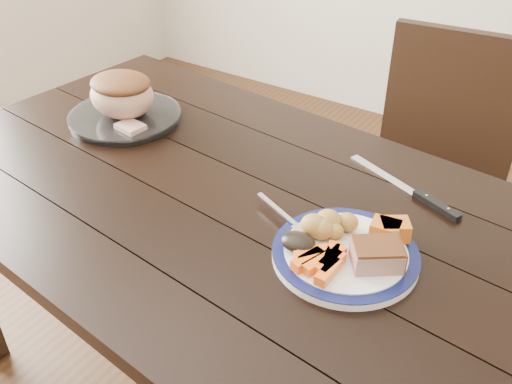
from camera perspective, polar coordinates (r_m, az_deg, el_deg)
The scene contains 14 objects.
dining_table at distance 1.33m, azimuth -2.41°, elevation -3.59°, with size 1.69×1.06×0.75m.
chair_far at distance 1.88m, azimuth 17.43°, elevation 2.32°, with size 0.46×0.47×0.93m.
dinner_plate at distance 1.11m, azimuth 8.91°, elevation -6.23°, with size 0.28×0.28×0.02m, color white.
plate_rim at distance 1.11m, azimuth 8.94°, elevation -5.90°, with size 0.28×0.28×0.02m, color #0D1344.
serving_platter at distance 1.62m, azimuth -12.94°, elevation 7.23°, with size 0.30×0.30×0.02m, color white.
pork_slice at distance 1.07m, azimuth 11.95°, elevation -6.23°, with size 0.09×0.07×0.04m, color tan.
roasted_potatoes at distance 1.13m, azimuth 7.03°, elevation -3.30°, with size 0.10×0.10×0.05m.
carrot_batons at distance 1.06m, azimuth 6.72°, elevation -6.89°, with size 0.09×0.11×0.02m.
pumpkin_wedges at distance 1.14m, azimuth 13.24°, elevation -3.73°, with size 0.08×0.07×0.04m.
dark_mushroom at distance 1.09m, azimuth 4.24°, elevation -5.02°, with size 0.07×0.05×0.03m, color black.
fork at distance 1.17m, azimuth 3.13°, elevation -2.61°, with size 0.17×0.09×0.00m.
roast_joint at distance 1.59m, azimuth -13.25°, elevation 9.37°, with size 0.18×0.16×0.12m, color tan.
cut_slice at distance 1.53m, azimuth -12.44°, elevation 6.32°, with size 0.07×0.06×0.02m, color tan.
carving_knife at distance 1.31m, azimuth 16.31°, elevation -0.47°, with size 0.30×0.14×0.01m.
Camera 1 is at (0.62, -0.84, 1.48)m, focal length 40.00 mm.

